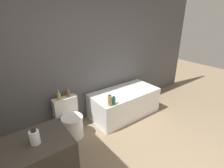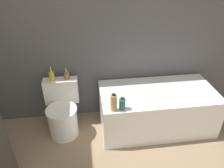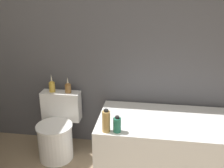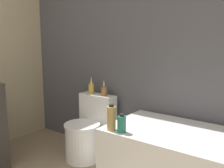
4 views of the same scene
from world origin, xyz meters
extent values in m
cube|color=#4C4C51|center=(0.00, 2.26, 1.30)|extent=(6.40, 0.06, 2.60)
cube|color=white|center=(0.76, 1.84, 0.28)|extent=(1.47, 0.74, 0.56)
cube|color=#B7BCC6|center=(0.76, 1.84, 0.55)|extent=(1.27, 0.54, 0.01)
cylinder|color=white|center=(-0.47, 1.83, 0.19)|extent=(0.37, 0.37, 0.38)
cylinder|color=white|center=(-0.47, 1.83, 0.39)|extent=(0.39, 0.39, 0.02)
cube|color=white|center=(-0.47, 2.09, 0.51)|extent=(0.44, 0.15, 0.34)
cylinder|color=gold|center=(-0.56, 2.09, 0.73)|extent=(0.07, 0.07, 0.11)
sphere|color=gold|center=(-0.56, 2.09, 0.79)|extent=(0.04, 0.04, 0.04)
cone|color=beige|center=(-0.56, 2.09, 0.84)|extent=(0.02, 0.02, 0.10)
cylinder|color=olive|center=(-0.38, 2.09, 0.73)|extent=(0.07, 0.07, 0.09)
sphere|color=olive|center=(-0.38, 2.09, 0.77)|extent=(0.04, 0.04, 0.04)
cone|color=beige|center=(-0.38, 2.09, 0.82)|extent=(0.02, 0.02, 0.08)
cylinder|color=tan|center=(0.15, 1.54, 0.66)|extent=(0.07, 0.07, 0.20)
cylinder|color=black|center=(0.15, 1.54, 0.77)|extent=(0.04, 0.04, 0.02)
cylinder|color=#267259|center=(0.24, 1.55, 0.62)|extent=(0.07, 0.07, 0.13)
cylinder|color=black|center=(0.24, 1.55, 0.70)|extent=(0.04, 0.04, 0.02)
camera|label=1|loc=(-1.46, -0.68, 2.13)|focal=28.00mm
camera|label=2|loc=(-0.13, -0.36, 2.08)|focal=35.00mm
camera|label=3|loc=(0.50, -0.50, 1.79)|focal=42.00mm
camera|label=4|loc=(1.39, -0.12, 1.31)|focal=42.00mm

